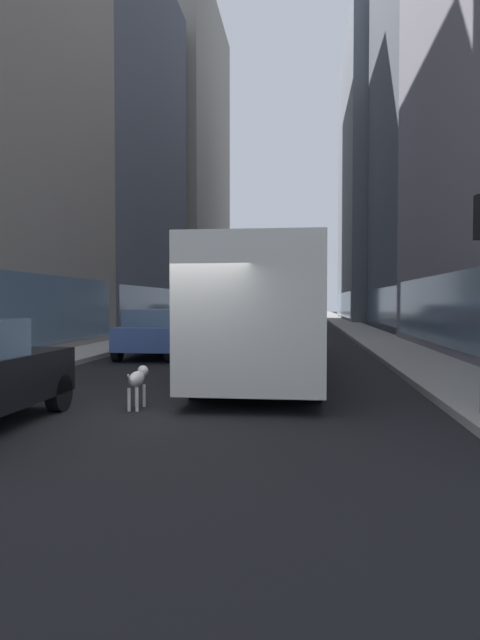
% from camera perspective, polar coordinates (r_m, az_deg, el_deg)
% --- Properties ---
extents(ground_plane, '(120.00, 120.00, 0.00)m').
position_cam_1_polar(ground_plane, '(44.21, 3.84, -0.51)').
color(ground_plane, black).
extents(sidewalk_left, '(2.40, 110.00, 0.15)m').
position_cam_1_polar(sidewalk_left, '(44.84, -3.46, -0.38)').
color(sidewalk_left, '#ADA89E').
rests_on(sidewalk_left, ground).
extents(sidewalk_right, '(2.40, 110.00, 0.15)m').
position_cam_1_polar(sidewalk_right, '(44.30, 11.22, -0.44)').
color(sidewalk_right, '#9E9991').
rests_on(sidewalk_right, ground).
extents(building_left_mid, '(8.84, 17.81, 24.90)m').
position_cam_1_polar(building_left_mid, '(39.74, -15.00, 17.28)').
color(building_left_mid, '#4C515B').
rests_on(building_left_mid, ground).
extents(building_left_far, '(10.04, 21.25, 33.05)m').
position_cam_1_polar(building_left_far, '(60.01, -7.42, 16.03)').
color(building_left_far, gray).
rests_on(building_left_far, ground).
extents(building_right_mid, '(9.12, 16.72, 36.86)m').
position_cam_1_polar(building_right_mid, '(41.76, 21.69, 25.13)').
color(building_right_mid, '#4C515B').
rests_on(building_right_mid, ground).
extents(building_right_far, '(11.41, 19.08, 28.11)m').
position_cam_1_polar(building_right_far, '(58.11, 16.62, 13.94)').
color(building_right_far, slate).
rests_on(building_right_far, ground).
extents(transit_bus, '(2.78, 11.53, 3.05)m').
position_cam_1_polar(transit_bus, '(14.51, 3.04, 1.54)').
color(transit_bus, silver).
rests_on(transit_bus, ground).
extents(car_blue_hatchback, '(1.91, 4.09, 1.62)m').
position_cam_1_polar(car_blue_hatchback, '(18.62, -8.68, -1.33)').
color(car_blue_hatchback, '#4C6BB7').
rests_on(car_blue_hatchback, ground).
extents(car_red_coupe, '(1.73, 4.55, 1.62)m').
position_cam_1_polar(car_red_coupe, '(42.96, 2.16, 0.52)').
color(car_red_coupe, red).
rests_on(car_red_coupe, ground).
extents(car_white_van, '(1.70, 4.10, 1.62)m').
position_cam_1_polar(car_white_van, '(43.71, 5.39, 0.53)').
color(car_white_van, silver).
rests_on(car_white_van, ground).
extents(car_silver_sedan, '(1.72, 4.43, 1.62)m').
position_cam_1_polar(car_silver_sedan, '(36.76, -1.09, 0.28)').
color(car_silver_sedan, '#B7BABF').
rests_on(car_silver_sedan, ground).
extents(car_yellow_taxi, '(1.82, 4.49, 1.62)m').
position_cam_1_polar(car_yellow_taxi, '(53.74, 1.33, 0.80)').
color(car_yellow_taxi, yellow).
rests_on(car_yellow_taxi, ground).
extents(dalmatian_dog, '(0.22, 0.96, 0.72)m').
position_cam_1_polar(dalmatian_dog, '(9.77, -10.66, -6.11)').
color(dalmatian_dog, white).
rests_on(dalmatian_dog, ground).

